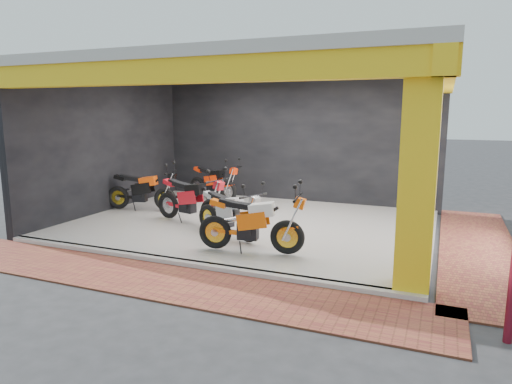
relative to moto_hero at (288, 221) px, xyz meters
The scene contains 16 objects.
ground 1.74m from the moto_hero, behind, with size 80.00×80.00×0.00m, color #2D2D30.
showroom_floor 2.68m from the moto_hero, 127.43° to the left, with size 8.00×6.00×0.10m, color white.
showroom_ceiling 3.85m from the moto_hero, 127.43° to the left, with size 8.40×6.40×0.20m, color beige.
back_wall 5.48m from the moto_hero, 106.96° to the left, with size 8.20×0.20×3.50m, color black.
left_wall 6.12m from the moto_hero, 160.09° to the left, with size 0.20×6.20×3.50m, color black.
corner_column 2.50m from the moto_hero, 17.72° to the right, with size 0.50×0.50×3.50m, color yellow.
header_beam_front 3.15m from the moto_hero, 148.97° to the right, with size 8.40×0.30×0.40m, color yellow.
header_beam_right 4.08m from the moto_hero, 40.23° to the left, with size 0.30×6.40×0.40m, color yellow.
floor_kerb 1.97m from the moto_hero, 148.43° to the right, with size 8.00×0.20×0.10m, color white.
paver_front 2.46m from the moto_hero, 132.00° to the right, with size 9.00×1.40×0.03m, color #964D31.
paver_right 3.89m from the moto_hero, 32.47° to the left, with size 1.40×7.00×0.03m, color #964D31.
moto_hero is the anchor object (origin of this frame).
moto_row_a 1.06m from the moto_hero, 155.55° to the left, with size 1.91×0.71×1.17m, color #9D9FA5, non-canonical shape.
moto_row_b 2.53m from the moto_hero, 150.23° to the left, with size 2.11×0.78×1.29m, color red, non-canonical shape.
moto_row_c 4.66m from the moto_hero, 151.06° to the left, with size 2.01×0.74×1.23m, color black, non-canonical shape.
moto_row_d 5.05m from the moto_hero, 127.99° to the left, with size 1.98×0.73×1.21m, color #FC330A, non-canonical shape.
Camera 1 is at (4.08, -7.55, 2.66)m, focal length 32.00 mm.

